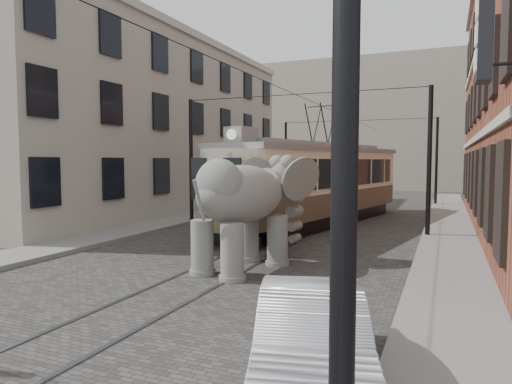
% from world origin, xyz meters
% --- Properties ---
extents(ground, '(120.00, 120.00, 0.00)m').
position_xyz_m(ground, '(0.00, 0.00, 0.00)').
color(ground, '#44423F').
extents(tram_rails, '(1.54, 80.00, 0.02)m').
position_xyz_m(tram_rails, '(0.00, 0.00, 0.01)').
color(tram_rails, slate).
rests_on(tram_rails, ground).
extents(sidewalk_right, '(2.00, 60.00, 0.15)m').
position_xyz_m(sidewalk_right, '(6.00, 0.00, 0.07)').
color(sidewalk_right, slate).
rests_on(sidewalk_right, ground).
extents(sidewalk_left, '(2.00, 60.00, 0.15)m').
position_xyz_m(sidewalk_left, '(-6.50, 0.00, 0.07)').
color(sidewalk_left, slate).
rests_on(sidewalk_left, ground).
extents(stucco_building, '(7.00, 24.00, 10.00)m').
position_xyz_m(stucco_building, '(-11.00, 10.00, 5.00)').
color(stucco_building, gray).
rests_on(stucco_building, ground).
extents(distant_block, '(28.00, 10.00, 14.00)m').
position_xyz_m(distant_block, '(0.00, 40.00, 7.00)').
color(distant_block, gray).
rests_on(distant_block, ground).
extents(catenary, '(11.00, 30.20, 6.00)m').
position_xyz_m(catenary, '(-0.20, 5.00, 3.00)').
color(catenary, black).
rests_on(catenary, ground).
extents(tram, '(5.80, 14.69, 5.71)m').
position_xyz_m(tram, '(0.23, 8.20, 2.85)').
color(tram, beige).
rests_on(tram, ground).
extents(elephant, '(4.14, 5.91, 3.29)m').
position_xyz_m(elephant, '(0.56, -1.56, 1.64)').
color(elephant, slate).
rests_on(elephant, ground).
extents(parked_car, '(2.57, 4.32, 1.34)m').
position_xyz_m(parked_car, '(4.22, -7.27, 0.67)').
color(parked_car, '#A8A9AD').
rests_on(parked_car, ground).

